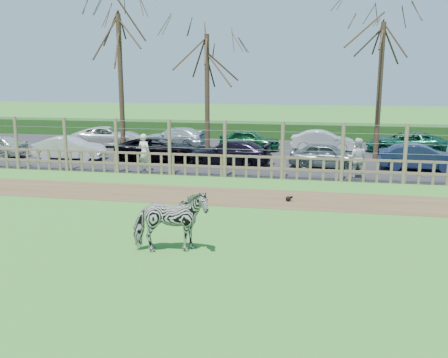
% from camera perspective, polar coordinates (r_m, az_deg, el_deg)
% --- Properties ---
extents(ground, '(120.00, 120.00, 0.00)m').
position_cam_1_polar(ground, '(14.43, -5.79, -6.16)').
color(ground, '#5DAA36').
rests_on(ground, ground).
extents(dirt_strip, '(34.00, 2.80, 0.01)m').
position_cam_1_polar(dirt_strip, '(18.61, -1.89, -1.92)').
color(dirt_strip, brown).
rests_on(dirt_strip, ground).
extents(asphalt, '(44.00, 13.00, 0.04)m').
position_cam_1_polar(asphalt, '(28.27, 2.52, 2.92)').
color(asphalt, '#232326').
rests_on(asphalt, ground).
extents(hedge, '(46.00, 2.00, 1.10)m').
position_cam_1_polar(hedge, '(35.08, 4.17, 5.55)').
color(hedge, '#1E4716').
rests_on(hedge, ground).
extents(fence, '(30.16, 0.16, 2.50)m').
position_cam_1_polar(fence, '(21.81, 0.09, 2.30)').
color(fence, brown).
rests_on(fence, ground).
extents(tree_left, '(4.80, 4.80, 7.88)m').
position_cam_1_polar(tree_left, '(27.70, -11.85, 14.11)').
color(tree_left, '#3D2B1E').
rests_on(tree_left, ground).
extents(tree_mid, '(4.80, 4.80, 6.83)m').
position_cam_1_polar(tree_mid, '(27.29, -1.96, 12.82)').
color(tree_mid, '#3D2B1E').
rests_on(tree_mid, ground).
extents(tree_right, '(4.80, 4.80, 7.35)m').
position_cam_1_polar(tree_right, '(27.31, 17.56, 13.06)').
color(tree_right, '#3D2B1E').
rests_on(tree_right, ground).
extents(zebra, '(2.08, 1.36, 1.62)m').
position_cam_1_polar(zebra, '(12.72, -6.16, -4.87)').
color(zebra, gray).
rests_on(zebra, ground).
extents(visitor_a, '(0.73, 0.60, 1.72)m').
position_cam_1_polar(visitor_a, '(23.31, -9.10, 3.02)').
color(visitor_a, silver).
rests_on(visitor_a, asphalt).
extents(visitor_b, '(0.91, 0.74, 1.72)m').
position_cam_1_polar(visitor_b, '(22.22, 14.93, 2.33)').
color(visitor_b, silver).
rests_on(visitor_b, asphalt).
extents(crow, '(0.26, 0.19, 0.21)m').
position_cam_1_polar(crow, '(17.93, 7.40, -2.24)').
color(crow, black).
rests_on(crow, ground).
extents(car_1, '(3.73, 1.54, 1.20)m').
position_cam_1_polar(car_1, '(27.33, -17.22, 3.39)').
color(car_1, silver).
rests_on(car_1, asphalt).
extents(car_2, '(4.52, 2.49, 1.20)m').
position_cam_1_polar(car_2, '(25.92, -7.56, 3.38)').
color(car_2, black).
rests_on(car_2, asphalt).
extents(car_3, '(4.29, 2.10, 1.20)m').
position_cam_1_polar(car_3, '(24.55, 0.63, 3.01)').
color(car_3, black).
rests_on(car_3, asphalt).
extents(car_4, '(3.68, 1.86, 1.20)m').
position_cam_1_polar(car_4, '(24.26, 11.69, 2.65)').
color(car_4, slate).
rests_on(car_4, asphalt).
extents(car_5, '(3.70, 1.44, 1.20)m').
position_cam_1_polar(car_5, '(25.00, 21.44, 2.34)').
color(car_5, '#172348').
rests_on(car_5, asphalt).
extents(car_8, '(4.53, 2.52, 1.20)m').
position_cam_1_polar(car_8, '(31.83, -13.09, 4.77)').
color(car_8, silver).
rests_on(car_8, asphalt).
extents(car_9, '(4.32, 2.20, 1.20)m').
position_cam_1_polar(car_9, '(30.64, -5.67, 4.75)').
color(car_9, '#ADBCC3').
rests_on(car_9, asphalt).
extents(car_10, '(3.61, 1.66, 1.20)m').
position_cam_1_polar(car_10, '(29.38, 2.95, 4.48)').
color(car_10, '#15532D').
rests_on(car_10, asphalt).
extents(car_11, '(3.66, 1.32, 1.20)m').
position_cam_1_polar(car_11, '(29.42, 11.24, 4.28)').
color(car_11, white).
rests_on(car_11, asphalt).
extents(car_12, '(4.44, 2.28, 1.20)m').
position_cam_1_polar(car_12, '(30.04, 20.01, 3.94)').
color(car_12, '#13513A').
rests_on(car_12, asphalt).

